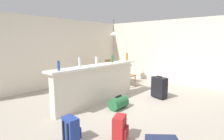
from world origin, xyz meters
name	(u,v)px	position (x,y,z in m)	size (l,w,h in m)	color
ground_plane	(126,103)	(0.00, 0.00, -0.03)	(13.00, 13.00, 0.05)	#ADA393
wall_back	(61,52)	(0.00, 3.05, 1.25)	(6.60, 0.10, 2.50)	silver
wall_right	(165,52)	(3.05, 0.30, 1.25)	(0.10, 6.00, 2.50)	silver
partition_half_wall	(98,85)	(-0.52, 0.57, 0.50)	(2.80, 0.20, 1.00)	silver
bar_countertop	(98,66)	(-0.52, 0.57, 1.03)	(2.96, 0.40, 0.05)	white
bottle_blue	(59,66)	(-1.72, 0.56, 1.16)	(0.06, 0.06, 0.21)	#284C89
bottle_clear	(80,63)	(-1.16, 0.54, 1.17)	(0.07, 0.07, 0.24)	silver
bottle_white	(96,61)	(-0.57, 0.57, 1.16)	(0.07, 0.07, 0.22)	silver
bottle_green	(112,59)	(0.13, 0.61, 1.16)	(0.07, 0.07, 0.22)	#2D6B38
bottle_amber	(127,57)	(0.75, 0.53, 1.18)	(0.06, 0.06, 0.25)	#9E661E
dining_table	(115,68)	(1.46, 1.59, 0.65)	(1.10, 0.80, 0.74)	#332319
dining_chair_near_partition	(127,73)	(1.44, 0.99, 0.52)	(0.47, 0.47, 0.93)	#9E754C
dining_chair_far_side	(106,69)	(1.54, 2.17, 0.52)	(0.44, 0.44, 0.93)	#9E754C
pendant_lamp	(114,33)	(1.43, 1.65, 1.96)	(0.34, 0.34, 0.65)	black
backpack_blue	(71,130)	(-2.18, -0.45, 0.20)	(0.27, 0.30, 0.42)	#233D93
duffel_bag_green	(119,103)	(-0.52, -0.15, 0.15)	(0.48, 0.30, 0.34)	#286B3D
suitcase_upright_black	(159,87)	(0.92, -0.54, 0.33)	(0.36, 0.49, 0.67)	black
backpack_red	(120,128)	(-1.60, -1.04, 0.20)	(0.33, 0.31, 0.42)	red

